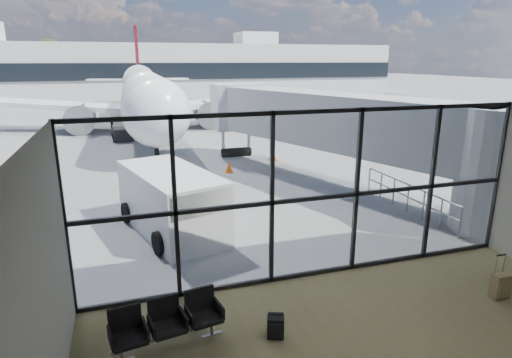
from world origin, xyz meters
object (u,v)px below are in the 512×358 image
seating_row (166,320)px  belt_loader (122,132)px  airliner (144,92)px  service_van (173,201)px  backpack (276,327)px  suitcase (501,286)px

seating_row → belt_loader: (-0.52, 24.85, -0.02)m
airliner → service_van: (-0.75, -25.55, -1.81)m
belt_loader → service_van: bearing=-88.6°
backpack → service_van: 6.68m
seating_row → airliner: bearing=77.7°
backpack → suitcase: bearing=18.7°
suitcase → airliner: airliner is taller
backpack → belt_loader: belt_loader is taller
seating_row → belt_loader: bearing=81.8°
seating_row → service_van: 6.11m
belt_loader → backpack: bearing=-86.8°
suitcase → airliner: 32.97m
service_van → belt_loader: (-1.41, 18.83, -0.55)m
backpack → service_van: bearing=122.0°
seating_row → suitcase: (7.98, -0.68, -0.22)m
airliner → belt_loader: bearing=-106.6°
seating_row → backpack: size_ratio=4.31×
backpack → service_van: service_van is taller
belt_loader → suitcase: bearing=-74.5°
service_van → belt_loader: size_ratio=1.48×
belt_loader → airliner: bearing=69.2°
airliner → service_van: bearing=-90.4°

